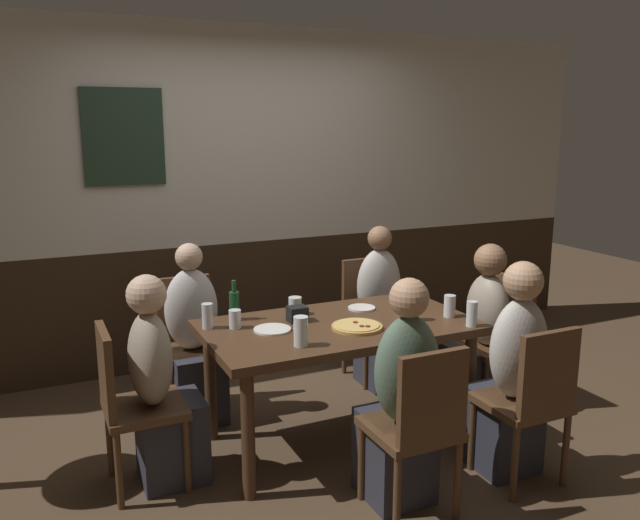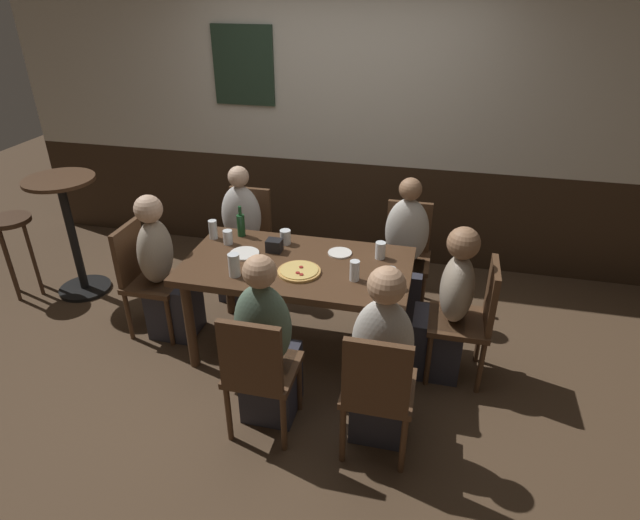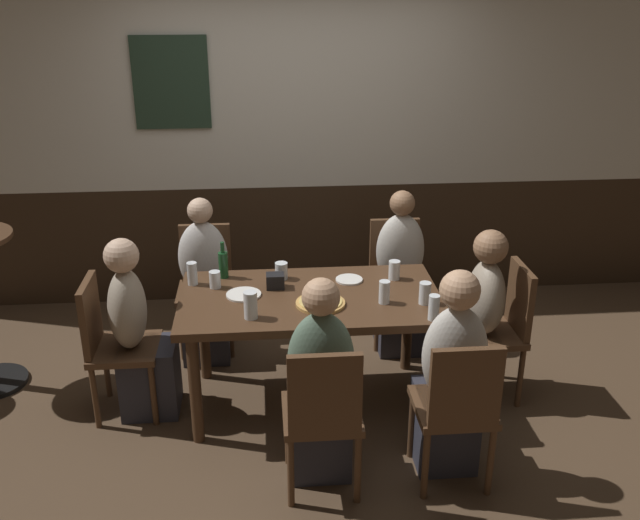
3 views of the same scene
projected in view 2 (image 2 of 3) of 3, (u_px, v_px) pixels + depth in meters
ground_plane at (299, 349)px, 3.99m from camera, size 12.00×12.00×0.00m
wall_back at (344, 123)px, 4.78m from camera, size 6.40×0.13×2.60m
dining_table at (297, 274)px, 3.68m from camera, size 1.56×0.86×0.74m
chair_right_far at (406, 250)px, 4.34m from camera, size 0.40×0.40×0.88m
chair_head_west at (145, 274)px, 4.00m from camera, size 0.40×0.40×0.88m
chair_right_near at (378, 388)px, 2.89m from camera, size 0.40×0.40×0.88m
chair_mid_near at (258, 369)px, 3.03m from camera, size 0.40×0.40×0.88m
chair_left_far at (248, 233)px, 4.62m from camera, size 0.40×0.40×0.88m
chair_head_east at (471, 315)px, 3.51m from camera, size 0.40×0.40×0.88m
person_right_far at (404, 261)px, 4.21m from camera, size 0.34×0.37×1.16m
person_head_west at (165, 278)px, 3.97m from camera, size 0.37×0.34×1.14m
person_right_near at (382, 368)px, 3.02m from camera, size 0.34×0.37×1.19m
person_mid_near at (267, 352)px, 3.17m from camera, size 0.34×0.37×1.17m
person_left_far at (241, 244)px, 4.49m from camera, size 0.34×0.37×1.14m
person_head_east at (446, 314)px, 3.55m from camera, size 0.37×0.34×1.12m
pizza at (299, 271)px, 3.51m from camera, size 0.29×0.29×0.03m
beer_glass_tall at (390, 278)px, 3.34m from camera, size 0.07×0.07×0.13m
beer_glass_half at (213, 230)px, 3.95m from camera, size 0.06×0.06×0.14m
tumbler_short at (380, 251)px, 3.68m from camera, size 0.07×0.07×0.12m
tumbler_water at (228, 238)px, 3.88m from camera, size 0.07×0.07×0.11m
pint_glass_amber at (387, 295)px, 3.16m from camera, size 0.06×0.06×0.15m
pint_glass_pale at (234, 266)px, 3.45m from camera, size 0.08×0.08×0.16m
highball_clear at (355, 271)px, 3.41m from camera, size 0.06×0.06×0.14m
pint_glass_stout at (285, 237)px, 3.88m from camera, size 0.08×0.08×0.11m
beer_bottle_green at (241, 224)px, 3.98m from camera, size 0.06×0.06×0.24m
plate_white_large at (244, 253)px, 3.75m from camera, size 0.21×0.21×0.01m
plate_white_small at (340, 253)px, 3.76m from camera, size 0.17×0.17×0.01m
condiment_caddy at (274, 245)px, 3.77m from camera, size 0.11×0.09×0.09m
side_bar_table at (70, 227)px, 4.45m from camera, size 0.56×0.56×1.05m
bar_stool at (13, 235)px, 4.44m from camera, size 0.34×0.34×0.72m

